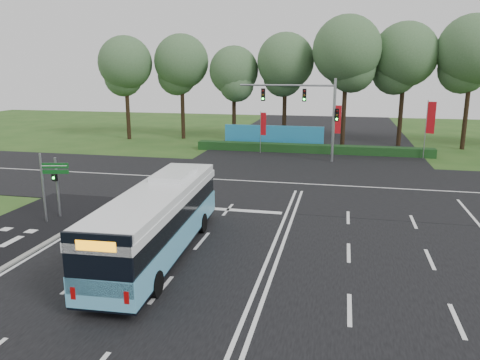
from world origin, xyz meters
name	(u,v)px	position (x,y,z in m)	size (l,w,h in m)	color
ground	(273,248)	(0.00, 0.00, 0.00)	(120.00, 120.00, 0.00)	#284E1A
road_main	(273,247)	(0.00, 0.00, 0.02)	(20.00, 120.00, 0.04)	black
road_cross	(299,184)	(0.00, 12.00, 0.03)	(120.00, 14.00, 0.05)	black
kerb_strip	(30,253)	(-10.10, -3.00, 0.06)	(0.25, 18.00, 0.12)	gray
city_bus	(159,220)	(-4.55, -2.01, 1.60)	(2.87, 11.20, 3.19)	#5DB2D9
pedestrian_signal	(57,185)	(-11.82, 1.85, 1.78)	(0.29, 0.41, 3.25)	gray
street_sign	(49,179)	(-11.67, 1.01, 2.32)	(1.39, 0.40, 3.65)	gray
banner_flag_left	(263,126)	(-4.49, 23.30, 2.57)	(0.57, 0.18, 3.91)	gray
banner_flag_mid	(336,123)	(2.18, 23.35, 3.05)	(0.69, 0.12, 4.68)	gray
banner_flag_right	(429,121)	(10.08, 23.60, 3.32)	(0.70, 0.35, 5.12)	gray
traffic_light_gantry	(312,107)	(0.21, 20.50, 4.66)	(8.41, 0.28, 7.00)	gray
hedge	(312,149)	(0.00, 24.50, 0.40)	(22.00, 1.20, 0.80)	#133614
blue_hoarding	(274,136)	(-4.00, 27.00, 1.10)	(10.00, 0.30, 2.20)	teal
eucalyptus_row	(351,59)	(3.28, 30.09, 8.69)	(53.57, 8.23, 12.91)	black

